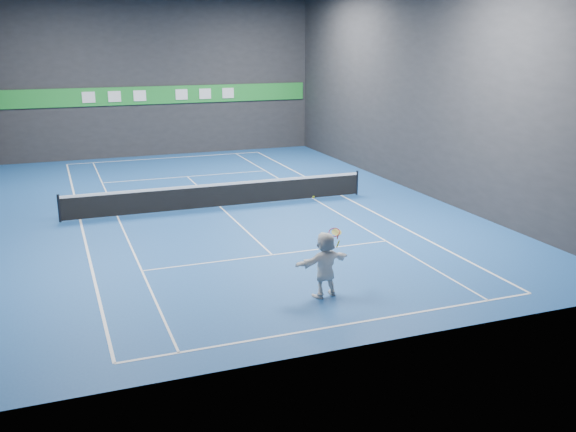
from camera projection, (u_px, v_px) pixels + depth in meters
name	position (u px, v px, depth m)	size (l,w,h in m)	color
ground	(220.00, 207.00, 26.20)	(26.00, 26.00, 0.00)	#19488D
wall_back	(160.00, 77.00, 36.71)	(18.00, 0.10, 9.00)	#242426
wall_front	(376.00, 147.00, 13.28)	(18.00, 0.10, 9.00)	#242426
wall_right	(417.00, 89.00, 28.06)	(0.10, 26.00, 9.00)	#242426
baseline_near	(348.00, 324.00, 15.49)	(10.98, 0.08, 0.01)	white
baseline_far	(167.00, 158.00, 36.91)	(10.98, 0.08, 0.01)	white
sideline_doubles_left	(80.00, 220.00, 24.33)	(0.08, 23.78, 0.01)	white
sideline_doubles_right	(342.00, 196.00, 28.07)	(0.08, 23.78, 0.01)	white
sideline_singles_left	(117.00, 217.00, 24.80)	(0.06, 23.78, 0.01)	white
sideline_singles_right	(313.00, 198.00, 27.60)	(0.06, 23.78, 0.01)	white
service_line_near	(272.00, 255.00, 20.43)	(8.23, 0.06, 0.01)	white
service_line_far	(187.00, 177.00, 31.97)	(8.23, 0.06, 0.01)	white
center_service_line	(220.00, 207.00, 26.20)	(0.06, 12.80, 0.01)	white
player	(325.00, 264.00, 16.97)	(1.66, 0.53, 1.79)	white
tennis_ball	(313.00, 197.00, 16.34)	(0.06, 0.06, 0.06)	#C8F128
tennis_net	(220.00, 194.00, 26.06)	(12.50, 0.10, 1.07)	black
sponsor_banner	(161.00, 95.00, 36.92)	(17.64, 0.11, 1.00)	#1E8A2E
tennis_racket	(335.00, 234.00, 16.90)	(0.46, 0.36, 0.58)	red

